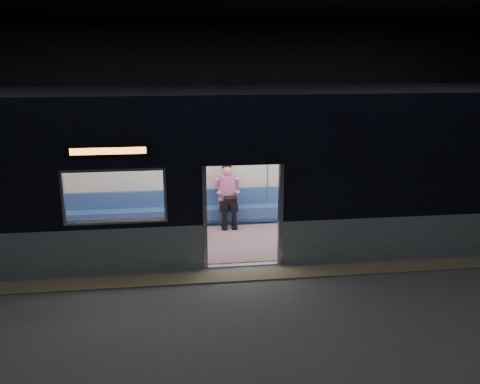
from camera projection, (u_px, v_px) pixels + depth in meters
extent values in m
cube|color=#47494C|center=(251.00, 289.00, 9.09)|extent=(24.00, 14.00, 0.01)
cube|color=black|center=(217.00, 107.00, 15.09)|extent=(24.00, 0.04, 5.00)
cube|color=#8C7F59|center=(246.00, 275.00, 9.61)|extent=(22.80, 0.50, 0.03)
cube|color=#91A1AD|center=(473.00, 233.00, 10.57)|extent=(8.30, 0.12, 0.90)
cube|color=black|center=(243.00, 134.00, 9.40)|extent=(1.40, 0.12, 1.15)
cube|color=#B7BABC|center=(205.00, 218.00, 9.73)|extent=(0.08, 0.14, 2.05)
cube|color=#B7BABC|center=(280.00, 215.00, 9.92)|extent=(0.08, 0.14, 2.05)
cube|color=black|center=(108.00, 151.00, 9.08)|extent=(1.50, 0.04, 0.18)
cube|color=orange|center=(108.00, 151.00, 9.07)|extent=(1.34, 0.03, 0.12)
cube|color=beige|center=(227.00, 158.00, 12.42)|extent=(18.00, 0.12, 3.20)
cube|color=black|center=(234.00, 93.00, 10.60)|extent=(18.00, 3.00, 0.15)
cube|color=gray|center=(234.00, 239.00, 11.47)|extent=(17.76, 2.76, 0.04)
cube|color=beige|center=(234.00, 137.00, 10.85)|extent=(17.76, 2.76, 0.10)
cube|color=#2A4E7A|center=(229.00, 214.00, 12.48)|extent=(11.00, 0.48, 0.41)
cube|color=#2A4E7A|center=(228.00, 196.00, 12.55)|extent=(11.00, 0.10, 0.40)
cube|color=gray|center=(74.00, 255.00, 9.96)|extent=(4.40, 0.48, 0.41)
cube|color=gray|center=(395.00, 240.00, 10.77)|extent=(4.40, 0.48, 0.41)
cylinder|color=silver|center=(193.00, 206.00, 9.97)|extent=(0.04, 0.04, 2.26)
cylinder|color=silver|center=(189.00, 179.00, 12.13)|extent=(0.04, 0.04, 2.26)
cylinder|color=silver|center=(288.00, 203.00, 10.20)|extent=(0.04, 0.04, 2.26)
cylinder|color=silver|center=(268.00, 176.00, 12.36)|extent=(0.04, 0.04, 2.26)
cylinder|color=silver|center=(229.00, 146.00, 11.99)|extent=(11.00, 0.03, 0.03)
cube|color=black|center=(223.00, 206.00, 12.15)|extent=(0.19, 0.52, 0.18)
cube|color=black|center=(233.00, 206.00, 12.18)|extent=(0.19, 0.52, 0.18)
cylinder|color=black|center=(224.00, 220.00, 12.00)|extent=(0.12, 0.12, 0.43)
cylinder|color=black|center=(234.00, 220.00, 12.03)|extent=(0.12, 0.12, 0.43)
cube|color=pink|center=(227.00, 202.00, 12.36)|extent=(0.44, 0.24, 0.22)
cylinder|color=pink|center=(227.00, 187.00, 12.29)|extent=(0.47, 0.47, 0.57)
sphere|color=tan|center=(227.00, 170.00, 12.16)|extent=(0.23, 0.23, 0.23)
sphere|color=black|center=(227.00, 168.00, 12.19)|extent=(0.24, 0.24, 0.24)
cube|color=black|center=(230.00, 200.00, 12.05)|extent=(0.36, 0.33, 0.15)
cube|color=white|center=(422.00, 157.00, 12.98)|extent=(1.11, 0.03, 0.72)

